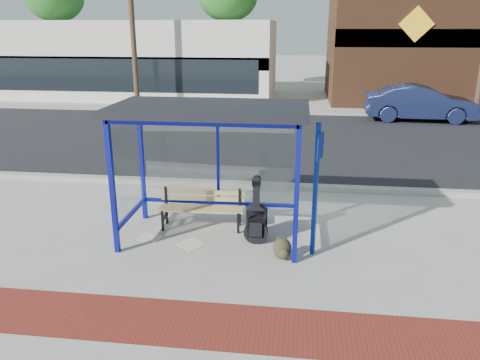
# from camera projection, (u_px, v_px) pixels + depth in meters

# --- Properties ---
(ground) EXTENTS (120.00, 120.00, 0.00)m
(ground) POSITION_uv_depth(u_px,v_px,m) (212.00, 238.00, 8.53)
(ground) COLOR #B2ADA0
(ground) RESTS_ON ground
(brick_paver_strip) EXTENTS (60.00, 1.00, 0.01)m
(brick_paver_strip) POSITION_uv_depth(u_px,v_px,m) (176.00, 322.00, 6.07)
(brick_paver_strip) COLOR maroon
(brick_paver_strip) RESTS_ON ground
(curb_near) EXTENTS (60.00, 0.25, 0.12)m
(curb_near) POSITION_uv_depth(u_px,v_px,m) (234.00, 184.00, 11.24)
(curb_near) COLOR gray
(curb_near) RESTS_ON ground
(street_asphalt) EXTENTS (60.00, 10.00, 0.00)m
(street_asphalt) POSITION_uv_depth(u_px,v_px,m) (254.00, 139.00, 16.07)
(street_asphalt) COLOR black
(street_asphalt) RESTS_ON ground
(curb_far) EXTENTS (60.00, 0.25, 0.12)m
(curb_far) POSITION_uv_depth(u_px,v_px,m) (265.00, 112.00, 20.87)
(curb_far) COLOR gray
(curb_far) RESTS_ON ground
(far_sidewalk) EXTENTS (60.00, 4.00, 0.01)m
(far_sidewalk) POSITION_uv_depth(u_px,v_px,m) (268.00, 107.00, 22.67)
(far_sidewalk) COLOR #B2ADA0
(far_sidewalk) RESTS_ON ground
(bus_shelter) EXTENTS (3.30, 1.80, 2.42)m
(bus_shelter) POSITION_uv_depth(u_px,v_px,m) (211.00, 125.00, 7.95)
(bus_shelter) COLOR #0D1197
(bus_shelter) RESTS_ON ground
(storefront_white) EXTENTS (18.00, 6.04, 4.00)m
(storefront_white) POSITION_uv_depth(u_px,v_px,m) (111.00, 59.00, 25.95)
(storefront_white) COLOR silver
(storefront_white) RESTS_ON ground
(storefront_brown) EXTENTS (10.00, 7.08, 6.40)m
(storefront_brown) POSITION_uv_depth(u_px,v_px,m) (429.00, 37.00, 24.02)
(storefront_brown) COLOR #59331E
(storefront_brown) RESTS_ON ground
(utility_pole_west) EXTENTS (1.60, 0.24, 8.00)m
(utility_pole_west) POSITION_uv_depth(u_px,v_px,m) (132.00, 17.00, 20.61)
(utility_pole_west) COLOR #4C3826
(utility_pole_west) RESTS_ON ground
(bench) EXTENTS (1.62, 0.46, 0.76)m
(bench) POSITION_uv_depth(u_px,v_px,m) (202.00, 206.00, 8.86)
(bench) COLOR black
(bench) RESTS_ON ground
(guitar_bag) EXTENTS (0.43, 0.13, 1.18)m
(guitar_bag) POSITION_uv_depth(u_px,v_px,m) (256.00, 221.00, 8.19)
(guitar_bag) COLOR black
(guitar_bag) RESTS_ON ground
(suitcase) EXTENTS (0.40, 0.33, 0.61)m
(suitcase) POSITION_uv_depth(u_px,v_px,m) (257.00, 221.00, 8.53)
(suitcase) COLOR black
(suitcase) RESTS_ON ground
(backpack) EXTENTS (0.36, 0.34, 0.37)m
(backpack) POSITION_uv_depth(u_px,v_px,m) (283.00, 249.00, 7.70)
(backpack) COLOR #2B2B18
(backpack) RESTS_ON ground
(sign_post) EXTENTS (0.14, 0.27, 2.26)m
(sign_post) POSITION_uv_depth(u_px,v_px,m) (316.00, 183.00, 7.54)
(sign_post) COLOR navy
(sign_post) RESTS_ON ground
(newspaper_a) EXTENTS (0.48, 0.41, 0.01)m
(newspaper_a) POSITION_uv_depth(u_px,v_px,m) (150.00, 237.00, 8.53)
(newspaper_a) COLOR white
(newspaper_a) RESTS_ON ground
(newspaper_b) EXTENTS (0.49, 0.49, 0.01)m
(newspaper_b) POSITION_uv_depth(u_px,v_px,m) (189.00, 245.00, 8.21)
(newspaper_b) COLOR white
(newspaper_b) RESTS_ON ground
(newspaper_c) EXTENTS (0.45, 0.45, 0.01)m
(newspaper_c) POSITION_uv_depth(u_px,v_px,m) (193.00, 242.00, 8.33)
(newspaper_c) COLOR white
(newspaper_c) RESTS_ON ground
(parked_car) EXTENTS (4.44, 1.70, 1.44)m
(parked_car) POSITION_uv_depth(u_px,v_px,m) (421.00, 103.00, 19.04)
(parked_car) COLOR #182145
(parked_car) RESTS_ON ground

